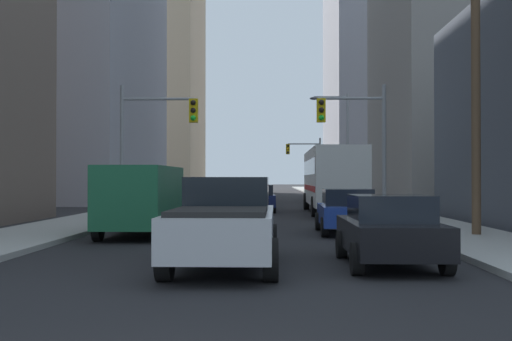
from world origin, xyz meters
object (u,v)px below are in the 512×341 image
at_px(sedan_blue, 347,211).
at_px(sedan_navy, 258,198).
at_px(sedan_black, 389,230).
at_px(sedan_maroon, 188,200).
at_px(traffic_signal_far_right, 305,157).
at_px(pickup_truck_silver, 225,223).
at_px(traffic_signal_near_right, 355,130).
at_px(city_bus, 332,177).
at_px(traffic_signal_near_left, 155,130).
at_px(cargo_van_green, 141,196).

relative_size(sedan_blue, sedan_navy, 1.00).
bearing_deg(sedan_black, sedan_maroon, 109.63).
height_order(sedan_maroon, traffic_signal_far_right, traffic_signal_far_right).
bearing_deg(pickup_truck_silver, sedan_maroon, 99.79).
bearing_deg(traffic_signal_far_right, pickup_truck_silver, -94.93).
relative_size(sedan_blue, traffic_signal_near_right, 0.71).
bearing_deg(traffic_signal_far_right, traffic_signal_near_right, -89.63).
height_order(city_bus, traffic_signal_near_left, traffic_signal_near_left).
bearing_deg(traffic_signal_far_right, city_bus, -90.32).
xyz_separation_m(sedan_black, sedan_blue, (0.05, 7.99, 0.00)).
bearing_deg(sedan_blue, city_bus, 86.75).
distance_m(pickup_truck_silver, traffic_signal_far_right, 51.58).
xyz_separation_m(pickup_truck_silver, sedan_blue, (3.53, 8.24, -0.16)).
height_order(pickup_truck_silver, sedan_black, pickup_truck_silver).
xyz_separation_m(city_bus, sedan_black, (-0.77, -20.63, -1.16)).
relative_size(sedan_black, traffic_signal_near_left, 0.70).
bearing_deg(pickup_truck_silver, cargo_van_green, 114.43).
xyz_separation_m(city_bus, traffic_signal_near_left, (-8.45, -6.24, 2.10)).
xyz_separation_m(sedan_navy, traffic_signal_near_right, (4.42, -7.51, 3.23)).
height_order(pickup_truck_silver, sedan_navy, pickup_truck_silver).
xyz_separation_m(sedan_navy, traffic_signal_near_left, (-4.44, -7.51, 3.26)).
distance_m(sedan_maroon, traffic_signal_far_right, 33.00).
xyz_separation_m(sedan_black, sedan_maroon, (-6.83, 19.15, 0.00)).
bearing_deg(sedan_blue, traffic_signal_near_right, 80.00).
height_order(traffic_signal_near_left, traffic_signal_far_right, same).
distance_m(city_bus, pickup_truck_silver, 21.33).
relative_size(sedan_black, sedan_navy, 0.99).
xyz_separation_m(traffic_signal_near_left, traffic_signal_far_right, (8.62, 36.67, 0.00)).
xyz_separation_m(sedan_blue, traffic_signal_far_right, (0.89, 43.06, 3.26)).
xyz_separation_m(cargo_van_green, sedan_black, (6.72, -6.88, -0.52)).
height_order(pickup_truck_silver, cargo_van_green, cargo_van_green).
xyz_separation_m(cargo_van_green, sedan_maroon, (-0.11, 12.27, -0.52)).
bearing_deg(traffic_signal_near_left, sedan_navy, 59.38).
xyz_separation_m(sedan_black, traffic_signal_near_right, (1.18, 14.39, 3.23)).
relative_size(sedan_black, traffic_signal_far_right, 0.70).
bearing_deg(sedan_blue, sedan_black, -90.37).
xyz_separation_m(city_bus, traffic_signal_far_right, (0.17, 30.42, 2.10)).
xyz_separation_m(cargo_van_green, traffic_signal_far_right, (7.66, 44.18, 2.74)).
height_order(cargo_van_green, sedan_blue, cargo_van_green).
bearing_deg(sedan_black, sedan_blue, 89.63).
distance_m(sedan_blue, traffic_signal_near_right, 7.26).
bearing_deg(sedan_black, sedan_navy, 98.41).
bearing_deg(traffic_signal_near_left, traffic_signal_near_right, -0.00).
height_order(pickup_truck_silver, traffic_signal_near_left, traffic_signal_near_left).
bearing_deg(cargo_van_green, traffic_signal_near_right, 43.55).
distance_m(sedan_black, traffic_signal_far_right, 51.17).
relative_size(pickup_truck_silver, cargo_van_green, 1.04).
relative_size(sedan_black, traffic_signal_near_right, 0.70).
xyz_separation_m(cargo_van_green, sedan_navy, (3.48, 15.02, -0.52)).
distance_m(city_bus, sedan_blue, 12.71).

